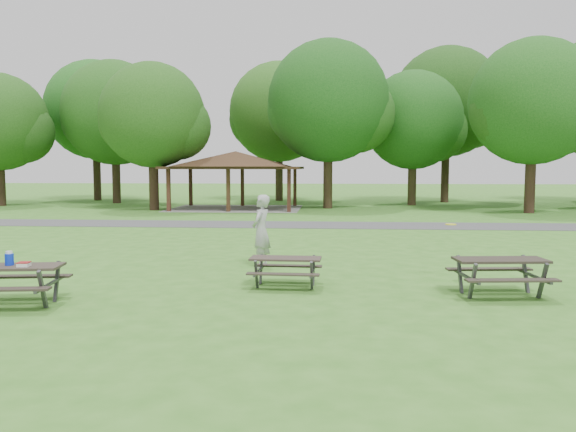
{
  "coord_description": "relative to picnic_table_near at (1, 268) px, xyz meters",
  "views": [
    {
      "loc": [
        2.28,
        -12.32,
        2.73
      ],
      "look_at": [
        1.0,
        4.0,
        1.3
      ],
      "focal_mm": 35.0,
      "sensor_mm": 36.0,
      "label": 1
    }
  ],
  "objects": [
    {
      "name": "pavilion",
      "position": [
        0.19,
        25.93,
        2.31
      ],
      "size": [
        8.6,
        7.01,
        3.76
      ],
      "color": "#3B1E15",
      "rests_on": "ground"
    },
    {
      "name": "tree_row_f",
      "position": [
        12.28,
        30.46,
        5.08
      ],
      "size": [
        7.35,
        7.0,
        9.55
      ],
      "color": "#322316",
      "rests_on": "ground"
    },
    {
      "name": "tree_deep_b",
      "position": [
        2.29,
        34.96,
        6.13
      ],
      "size": [
        8.4,
        8.0,
        11.13
      ],
      "color": "#2F2214",
      "rests_on": "ground"
    },
    {
      "name": "ground",
      "position": [
        4.19,
        1.93,
        -0.76
      ],
      "size": [
        160.0,
        160.0,
        0.0
      ],
      "primitive_type": "plane",
      "color": "#387722",
      "rests_on": "ground"
    },
    {
      "name": "picnic_table_far",
      "position": [
        10.05,
        1.68,
        -0.15
      ],
      "size": [
        2.04,
        1.71,
        0.82
      ],
      "color": "black",
      "rests_on": "ground"
    },
    {
      "name": "frisbee_thrower",
      "position": [
        4.55,
        4.69,
        0.24
      ],
      "size": [
        0.65,
        0.82,
        1.99
      ],
      "primitive_type": "imported",
      "rotation": [
        0.0,
        0.0,
        -1.83
      ],
      "color": "#A7A7AA",
      "rests_on": "ground"
    },
    {
      "name": "tree_row_e",
      "position": [
        6.29,
        26.96,
        6.03
      ],
      "size": [
        8.4,
        8.0,
        11.02
      ],
      "color": "#312215",
      "rests_on": "ground"
    },
    {
      "name": "tree_row_d",
      "position": [
        -4.73,
        24.46,
        5.01
      ],
      "size": [
        6.93,
        6.6,
        9.27
      ],
      "color": "black",
      "rests_on": "ground"
    },
    {
      "name": "asphalt_path",
      "position": [
        4.19,
        15.93,
        -0.75
      ],
      "size": [
        120.0,
        3.2,
        0.02
      ],
      "primitive_type": "cube",
      "color": "#444447",
      "rests_on": "ground"
    },
    {
      "name": "tree_row_g",
      "position": [
        18.28,
        23.96,
        5.57
      ],
      "size": [
        7.77,
        7.4,
        10.25
      ],
      "color": "#301D15",
      "rests_on": "ground"
    },
    {
      "name": "tree_deep_a",
      "position": [
        -12.71,
        34.46,
        6.37
      ],
      "size": [
        8.4,
        8.0,
        11.38
      ],
      "color": "black",
      "rests_on": "ground"
    },
    {
      "name": "picnic_table_near",
      "position": [
        0.0,
        0.0,
        0.0
      ],
      "size": [
        2.1,
        1.78,
        1.32
      ],
      "color": "#302922",
      "rests_on": "ground"
    },
    {
      "name": "tree_deep_c",
      "position": [
        15.29,
        33.96,
        6.69
      ],
      "size": [
        8.82,
        8.4,
        11.9
      ],
      "color": "#311F15",
      "rests_on": "ground"
    },
    {
      "name": "tree_row_b",
      "position": [
        -16.73,
        27.46,
        4.91
      ],
      "size": [
        7.14,
        6.8,
        9.28
      ],
      "color": "black",
      "rests_on": "ground"
    },
    {
      "name": "tree_row_c",
      "position": [
        -9.71,
        30.96,
        5.78
      ],
      "size": [
        8.19,
        7.8,
        10.67
      ],
      "color": "black",
      "rests_on": "ground"
    },
    {
      "name": "frisbee_in_flight",
      "position": [
        9.39,
        3.55,
        0.57
      ],
      "size": [
        0.29,
        0.29,
        0.02
      ],
      "color": "yellow",
      "rests_on": "ground"
    },
    {
      "name": "picnic_table_middle",
      "position": [
        5.43,
        2.21,
        -0.24
      ],
      "size": [
        1.65,
        1.35,
        0.7
      ],
      "color": "#322924",
      "rests_on": "ground"
    }
  ]
}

